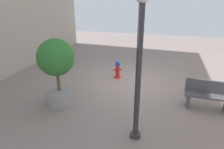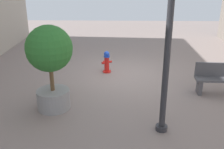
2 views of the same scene
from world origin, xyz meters
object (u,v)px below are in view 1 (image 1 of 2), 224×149
Objects in this scene: fire_hydrant at (118,69)px; bench_near at (208,95)px; street_lamp at (140,53)px; planter_tree at (57,66)px.

bench_near is (-3.52, 1.76, 0.08)m from fire_hydrant.
fire_hydrant is 0.22× the size of street_lamp.
street_lamp reaches higher than fire_hydrant.
planter_tree is 3.12m from street_lamp.
fire_hydrant is 4.58m from street_lamp.
fire_hydrant is at bearing -114.77° from planter_tree.
bench_near reaches higher than fire_hydrant.
planter_tree is at bearing 12.79° from bench_near.
bench_near is at bearing -133.96° from street_lamp.
planter_tree is (1.32, 2.86, 1.01)m from fire_hydrant.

